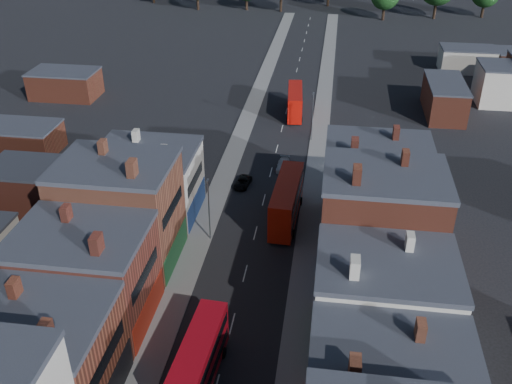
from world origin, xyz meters
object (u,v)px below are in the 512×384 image
(bus_2, at_px, (295,101))
(car_2, at_px, (243,182))
(bus_1, at_px, (287,200))
(car_3, at_px, (283,165))
(bus_0, at_px, (198,363))

(bus_2, relative_size, car_2, 2.71)
(bus_1, xyz_separation_m, bus_2, (-1.84, 34.95, -0.33))
(bus_1, height_order, car_3, bus_1)
(bus_2, distance_m, car_3, 21.22)
(bus_0, height_order, bus_1, bus_1)
(bus_1, relative_size, car_2, 3.04)
(bus_0, xyz_separation_m, bus_1, (4.92, 27.48, 0.25))
(bus_0, xyz_separation_m, car_3, (3.14, 41.30, -1.99))
(bus_0, distance_m, car_3, 41.47)
(bus_0, relative_size, car_3, 2.69)
(bus_1, bearing_deg, bus_0, -97.57)
(car_2, height_order, car_3, car_3)
(bus_1, bearing_deg, bus_2, 95.59)
(bus_0, bearing_deg, bus_1, 83.51)
(bus_2, bearing_deg, bus_0, -97.36)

